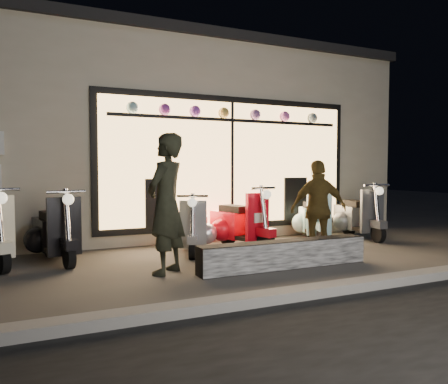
# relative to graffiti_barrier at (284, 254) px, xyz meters

# --- Properties ---
(ground) EXTENTS (40.00, 40.00, 0.00)m
(ground) POSITION_rel_graffiti_barrier_xyz_m (-0.41, 0.65, -0.20)
(ground) COLOR #383533
(ground) RESTS_ON ground
(kerb) EXTENTS (40.00, 0.25, 0.12)m
(kerb) POSITION_rel_graffiti_barrier_xyz_m (-0.41, -1.35, -0.14)
(kerb) COLOR slate
(kerb) RESTS_ON ground
(shop_building) EXTENTS (10.20, 6.23, 4.20)m
(shop_building) POSITION_rel_graffiti_barrier_xyz_m (-0.41, 5.63, 1.90)
(shop_building) COLOR beige
(shop_building) RESTS_ON ground
(graffiti_barrier) EXTENTS (2.65, 0.28, 0.40)m
(graffiti_barrier) POSITION_rel_graffiti_barrier_xyz_m (0.00, 0.00, 0.00)
(graffiti_barrier) COLOR black
(graffiti_barrier) RESTS_ON ground
(scooter_silver) EXTENTS (0.81, 1.34, 0.98)m
(scooter_silver) POSITION_rel_graffiti_barrier_xyz_m (-0.71, 1.75, 0.19)
(scooter_silver) COLOR black
(scooter_silver) RESTS_ON ground
(scooter_red) EXTENTS (0.71, 1.52, 1.08)m
(scooter_red) POSITION_rel_graffiti_barrier_xyz_m (0.13, 1.84, 0.23)
(scooter_red) COLOR black
(scooter_red) RESTS_ON ground
(scooter_black) EXTENTS (0.67, 1.52, 1.08)m
(scooter_black) POSITION_rel_graffiti_barrier_xyz_m (-2.99, 2.00, 0.23)
(scooter_black) COLOR black
(scooter_black) RESTS_ON ground
(scooter_blue) EXTENTS (0.85, 1.43, 1.04)m
(scooter_blue) POSITION_rel_graffiti_barrier_xyz_m (1.97, 2.03, 0.22)
(scooter_blue) COLOR black
(scooter_blue) RESTS_ON ground
(scooter_grey) EXTENTS (0.64, 1.53, 1.09)m
(scooter_grey) POSITION_rel_graffiti_barrier_xyz_m (2.96, 1.88, 0.24)
(scooter_grey) COLOR black
(scooter_grey) RESTS_ON ground
(man) EXTENTS (0.82, 0.81, 1.92)m
(man) POSITION_rel_graffiti_barrier_xyz_m (-1.65, 0.39, 0.76)
(man) COLOR black
(man) RESTS_ON ground
(woman) EXTENTS (0.99, 0.62, 1.58)m
(woman) POSITION_rel_graffiti_barrier_xyz_m (0.91, 0.42, 0.59)
(woman) COLOR brown
(woman) RESTS_ON ground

